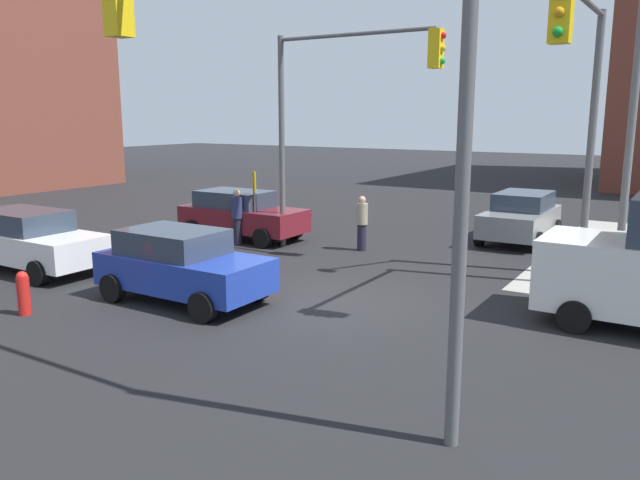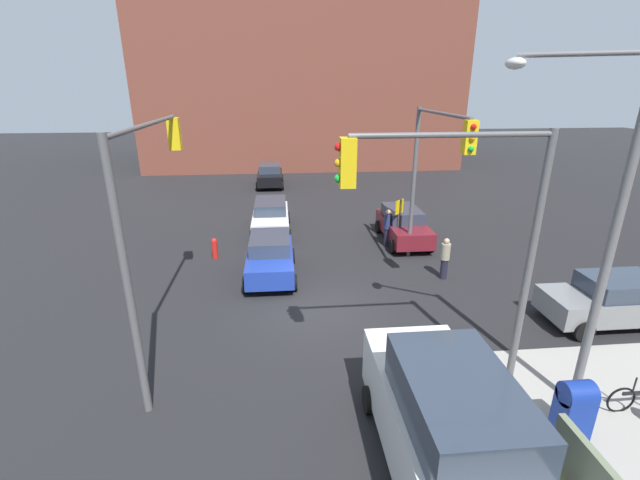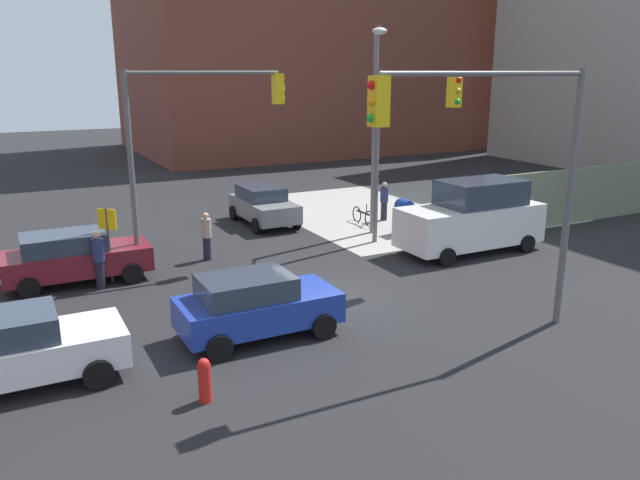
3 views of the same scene
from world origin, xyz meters
TOP-DOWN VIEW (x-y plane):
  - ground_plane at (0.00, 0.00)m, footprint 120.00×120.00m
  - sidewalk_corner at (9.00, 9.00)m, footprint 12.00×12.00m
  - building_warehouse_north at (17.93, 34.00)m, footprint 32.00×18.00m
  - smokestack at (26.79, 30.00)m, footprint 1.80×1.80m
  - traffic_signal_nw_corner at (-2.46, 4.50)m, footprint 5.37×0.36m
  - traffic_signal_se_corner at (2.15, -4.50)m, footprint 6.09×0.36m
  - traffic_signal_ne_corner at (4.50, 2.75)m, footprint 0.36×4.67m
  - street_lamp_corner at (5.02, 5.48)m, footprint 1.58×2.36m
  - warning_sign_two_way at (-5.40, 4.21)m, footprint 0.48×0.48m
  - mailbox_blue at (6.20, 5.00)m, footprint 0.56×0.64m
  - fire_hydrant at (-5.00, -4.20)m, footprint 0.26×0.26m
  - coupe_maroon at (-6.40, 4.74)m, footprint 4.36×2.02m
  - hatchback_gray at (1.80, 9.26)m, footprint 2.02×4.02m
  - coupe_white at (-8.43, -1.76)m, footprint 4.46×2.02m
  - sedan_blue at (-2.90, -1.69)m, footprint 3.97×2.02m
  - van_white_delivery at (6.97, 1.80)m, footprint 5.40×2.32m
  - pedestrian_crossing at (6.80, 7.40)m, footprint 0.36×0.36m
  - pedestrian_waiting at (-5.80, 3.80)m, footprint 0.36×0.36m
  - pedestrian_walking_north at (-2.00, 5.20)m, footprint 0.36×0.36m
  - bicycle_leaning_on_fence at (5.60, 7.20)m, footprint 0.05×1.75m
  - bicycle_at_crosswalk at (-6.80, 6.00)m, footprint 1.75×0.05m

SIDE VIEW (x-z plane):
  - ground_plane at x=0.00m, z-range 0.00..0.00m
  - sidewalk_corner at x=9.00m, z-range 0.00..0.01m
  - bicycle_leaning_on_fence at x=5.60m, z-range -0.14..0.83m
  - bicycle_at_crosswalk at x=-6.80m, z-range -0.14..0.83m
  - fire_hydrant at x=-5.00m, z-range 0.02..0.96m
  - mailbox_blue at x=6.20m, z-range 0.05..1.48m
  - sedan_blue at x=-2.90m, z-range 0.03..1.65m
  - hatchback_gray at x=1.80m, z-range 0.03..1.65m
  - coupe_maroon at x=-6.40m, z-range 0.03..1.65m
  - coupe_white at x=-8.43m, z-range 0.03..1.65m
  - pedestrian_walking_north at x=-2.00m, z-range 0.03..1.74m
  - pedestrian_crossing at x=6.80m, z-range 0.04..1.76m
  - pedestrian_waiting at x=-5.80m, z-range 0.04..1.85m
  - van_white_delivery at x=6.97m, z-range -0.03..2.59m
  - warning_sign_two_way at x=-5.40m, z-range 0.44..2.84m
  - traffic_signal_ne_corner at x=4.50m, z-range 1.33..7.83m
  - traffic_signal_nw_corner at x=-2.46m, z-range 1.37..7.87m
  - traffic_signal_se_corner at x=2.15m, z-range 1.42..7.92m
  - street_lamp_corner at x=5.02m, z-range 0.70..8.70m
  - smokestack at x=26.79m, z-range 0.00..17.21m
  - building_warehouse_north at x=17.93m, z-range 0.00..18.62m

